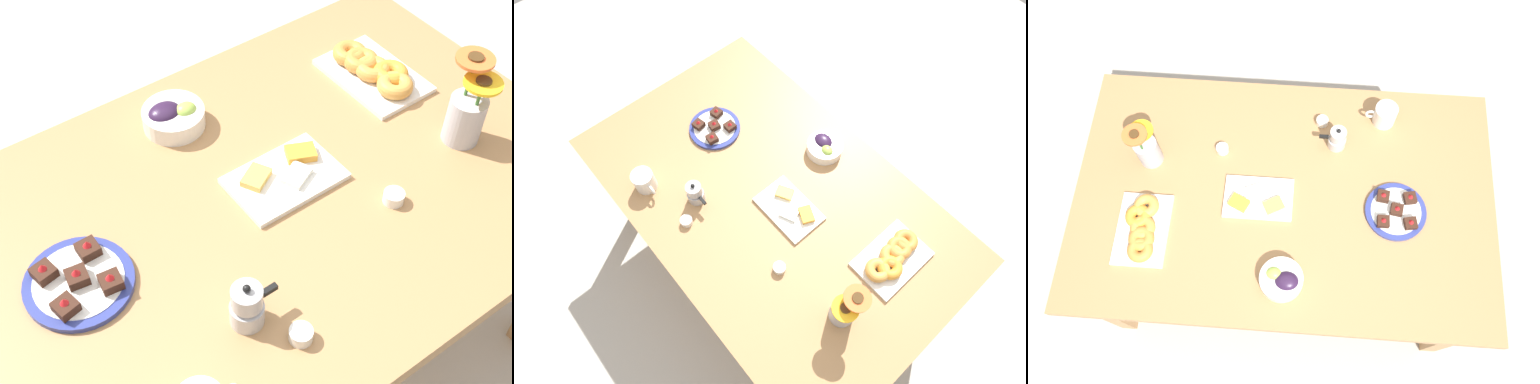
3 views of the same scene
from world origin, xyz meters
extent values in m
plane|color=#B7B2A8|center=(0.00, 0.00, 0.00)|extent=(6.00, 6.00, 0.00)
cube|color=#A87A4C|center=(0.00, 0.00, 0.72)|extent=(1.60, 1.00, 0.04)
cube|color=#A87A4C|center=(-0.72, -0.42, 0.35)|extent=(0.07, 0.07, 0.70)
cube|color=#A87A4C|center=(0.72, -0.42, 0.35)|extent=(0.07, 0.07, 0.70)
cube|color=#A87A4C|center=(-0.72, 0.42, 0.35)|extent=(0.07, 0.07, 0.70)
cube|color=#A87A4C|center=(0.72, 0.42, 0.35)|extent=(0.07, 0.07, 0.70)
cylinder|color=white|center=(-0.38, -0.36, 0.79)|extent=(0.09, 0.09, 0.09)
cylinder|color=brown|center=(-0.38, -0.36, 0.82)|extent=(0.08, 0.08, 0.00)
torus|color=white|center=(-0.32, -0.36, 0.79)|extent=(0.05, 0.01, 0.05)
cylinder|color=white|center=(-0.01, 0.33, 0.77)|extent=(0.15, 0.15, 0.05)
ellipsoid|color=#2D1938|center=(-0.03, 0.33, 0.79)|extent=(0.09, 0.07, 0.04)
ellipsoid|color=#9EC14C|center=(0.01, 0.31, 0.79)|extent=(0.05, 0.05, 0.04)
cube|color=white|center=(0.10, 0.02, 0.75)|extent=(0.26, 0.17, 0.01)
cube|color=#EFB74C|center=(0.04, 0.05, 0.76)|extent=(0.09, 0.08, 0.02)
cube|color=white|center=(0.12, 0.00, 0.76)|extent=(0.08, 0.07, 0.01)
cube|color=orange|center=(0.17, 0.05, 0.76)|extent=(0.08, 0.07, 0.02)
cube|color=white|center=(0.51, 0.17, 0.75)|extent=(0.19, 0.28, 0.01)
torus|color=gold|center=(0.51, 0.09, 0.77)|extent=(0.11, 0.11, 0.04)
torus|color=orange|center=(0.53, 0.13, 0.77)|extent=(0.13, 0.13, 0.04)
torus|color=#DB8E3E|center=(0.50, 0.17, 0.77)|extent=(0.10, 0.10, 0.04)
torus|color=orange|center=(0.50, 0.22, 0.77)|extent=(0.12, 0.12, 0.04)
torus|color=#C98438|center=(0.50, 0.26, 0.77)|extent=(0.12, 0.12, 0.04)
cylinder|color=white|center=(-0.13, -0.33, 0.75)|extent=(0.05, 0.05, 0.03)
cylinder|color=#C68923|center=(-0.13, -0.33, 0.76)|extent=(0.04, 0.04, 0.01)
cylinder|color=white|center=(0.26, -0.18, 0.75)|extent=(0.05, 0.05, 0.03)
cylinder|color=maroon|center=(0.26, -0.18, 0.76)|extent=(0.04, 0.04, 0.01)
cylinder|color=navy|center=(-0.42, 0.04, 0.75)|extent=(0.23, 0.23, 0.01)
cylinder|color=white|center=(-0.42, 0.04, 0.75)|extent=(0.19, 0.19, 0.01)
cube|color=#381E14|center=(-0.47, 0.09, 0.77)|extent=(0.05, 0.05, 0.02)
cone|color=red|center=(-0.47, 0.09, 0.79)|extent=(0.02, 0.02, 0.01)
cube|color=#381E14|center=(-0.37, 0.09, 0.77)|extent=(0.04, 0.04, 0.02)
cone|color=red|center=(-0.37, 0.09, 0.79)|extent=(0.02, 0.02, 0.01)
cube|color=#381E14|center=(-0.47, -0.01, 0.77)|extent=(0.05, 0.05, 0.02)
cone|color=red|center=(-0.47, -0.01, 0.79)|extent=(0.02, 0.02, 0.01)
cube|color=#381E14|center=(-0.37, -0.01, 0.77)|extent=(0.05, 0.05, 0.02)
cone|color=red|center=(-0.37, -0.01, 0.79)|extent=(0.02, 0.02, 0.01)
cube|color=#381E14|center=(-0.42, 0.04, 0.77)|extent=(0.05, 0.05, 0.02)
cone|color=red|center=(-0.42, 0.04, 0.79)|extent=(0.02, 0.02, 0.01)
cylinder|color=#B2B2BC|center=(0.53, -0.12, 0.80)|extent=(0.09, 0.09, 0.12)
cylinder|color=#3D702D|center=(0.53, -0.10, 0.91)|extent=(0.01, 0.01, 0.10)
cylinder|color=orange|center=(0.53, -0.10, 0.97)|extent=(0.09, 0.09, 0.01)
cylinder|color=#472D14|center=(0.53, -0.10, 0.97)|extent=(0.04, 0.04, 0.01)
cylinder|color=#3D702D|center=(0.53, -0.14, 0.89)|extent=(0.01, 0.01, 0.06)
cylinder|color=yellow|center=(0.53, -0.14, 0.93)|extent=(0.09, 0.09, 0.01)
cylinder|color=#472D14|center=(0.53, -0.14, 0.93)|extent=(0.04, 0.04, 0.01)
cylinder|color=#B7B7BC|center=(-0.19, -0.23, 0.77)|extent=(0.07, 0.07, 0.05)
cylinder|color=#B7B7BC|center=(-0.19, -0.23, 0.79)|extent=(0.05, 0.05, 0.01)
cylinder|color=#B7B7BC|center=(-0.19, -0.23, 0.82)|extent=(0.06, 0.06, 0.04)
sphere|color=black|center=(-0.19, -0.23, 0.85)|extent=(0.02, 0.02, 0.02)
cube|color=black|center=(-0.14, -0.23, 0.80)|extent=(0.04, 0.01, 0.01)
camera|label=1|loc=(-0.61, -0.84, 1.97)|focal=50.00mm
camera|label=2|loc=(0.56, -0.48, 2.22)|focal=28.00mm
camera|label=3|loc=(-0.05, 0.70, 2.50)|focal=35.00mm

